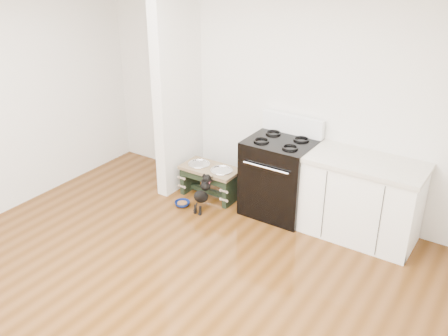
{
  "coord_description": "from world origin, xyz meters",
  "views": [
    {
      "loc": [
        2.58,
        -2.56,
        3.07
      ],
      "look_at": [
        -0.26,
        1.74,
        0.61
      ],
      "focal_mm": 40.0,
      "sensor_mm": 36.0,
      "label": 1
    }
  ],
  "objects": [
    {
      "name": "ground",
      "position": [
        0.0,
        0.0,
        0.0
      ],
      "size": [
        5.0,
        5.0,
        0.0
      ],
      "primitive_type": "plane",
      "color": "#47280C",
      "rests_on": "ground"
    },
    {
      "name": "room_shell",
      "position": [
        0.0,
        0.0,
        1.62
      ],
      "size": [
        5.0,
        5.0,
        5.0
      ],
      "color": "silver",
      "rests_on": "ground"
    },
    {
      "name": "partition_wall",
      "position": [
        -1.18,
        2.1,
        1.35
      ],
      "size": [
        0.15,
        0.8,
        2.7
      ],
      "primitive_type": "cube",
      "color": "silver",
      "rests_on": "ground"
    },
    {
      "name": "oven_range",
      "position": [
        0.25,
        2.16,
        0.48
      ],
      "size": [
        0.76,
        0.69,
        1.14
      ],
      "color": "black",
      "rests_on": "ground"
    },
    {
      "name": "cabinet_run",
      "position": [
        1.23,
        2.18,
        0.45
      ],
      "size": [
        1.24,
        0.64,
        0.91
      ],
      "color": "white",
      "rests_on": "ground"
    },
    {
      "name": "dog_feeder",
      "position": [
        -0.65,
        2.02,
        0.29
      ],
      "size": [
        0.73,
        0.39,
        0.42
      ],
      "color": "black",
      "rests_on": "ground"
    },
    {
      "name": "puppy",
      "position": [
        -0.52,
        1.68,
        0.24
      ],
      "size": [
        0.13,
        0.38,
        0.45
      ],
      "color": "black",
      "rests_on": "ground"
    },
    {
      "name": "floor_bowl",
      "position": [
        -0.79,
        1.62,
        0.03
      ],
      "size": [
        0.23,
        0.23,
        0.06
      ],
      "rotation": [
        0.0,
        0.0,
        0.23
      ],
      "color": "#0B1951",
      "rests_on": "ground"
    }
  ]
}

